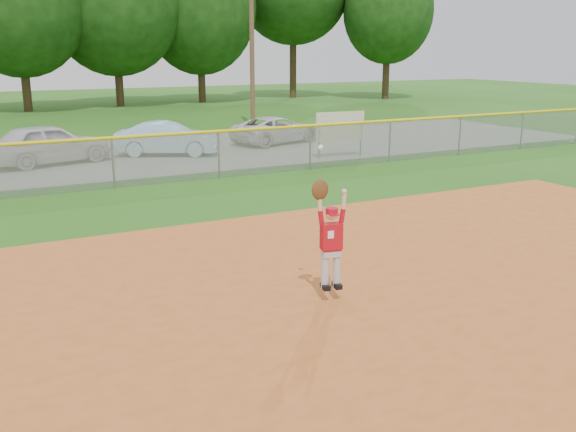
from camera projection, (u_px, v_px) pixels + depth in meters
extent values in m
plane|color=#245713|center=(256.00, 302.00, 10.47)|extent=(120.00, 120.00, 0.00)
cube|color=#B15420|center=(357.00, 384.00, 7.90)|extent=(24.00, 16.00, 0.04)
cube|color=slate|center=(78.00, 158.00, 24.19)|extent=(44.00, 10.00, 0.03)
imported|color=silver|center=(49.00, 144.00, 22.72)|extent=(4.56, 2.78, 1.45)
imported|color=#97C7E2|center=(168.00, 139.00, 24.68)|extent=(4.08, 2.94, 1.28)
imported|color=silver|center=(276.00, 130.00, 27.90)|extent=(4.53, 3.03, 1.15)
cylinder|color=gray|center=(319.00, 142.00, 23.84)|extent=(0.07, 0.07, 1.31)
cylinder|color=gray|center=(361.00, 140.00, 24.45)|extent=(0.07, 0.07, 1.31)
cube|color=#F8EBCB|center=(340.00, 126.00, 24.01)|extent=(1.96, 0.27, 1.09)
cube|color=gray|center=(113.00, 163.00, 18.86)|extent=(40.00, 0.03, 1.50)
cylinder|color=yellow|center=(111.00, 138.00, 18.67)|extent=(40.00, 0.10, 0.10)
cylinder|color=gray|center=(113.00, 163.00, 18.86)|extent=(0.06, 0.06, 1.50)
cylinder|color=gray|center=(219.00, 155.00, 20.35)|extent=(0.06, 0.06, 1.50)
cylinder|color=gray|center=(310.00, 148.00, 21.85)|extent=(0.06, 0.06, 1.50)
cylinder|color=gray|center=(390.00, 141.00, 23.34)|extent=(0.06, 0.06, 1.50)
cylinder|color=gray|center=(460.00, 136.00, 24.83)|extent=(0.06, 0.06, 1.50)
cylinder|color=gray|center=(522.00, 131.00, 26.32)|extent=(0.06, 0.06, 1.50)
cylinder|color=#4C3823|center=(252.00, 39.00, 32.68)|extent=(0.24, 0.24, 9.00)
cylinder|color=#422D1C|center=(25.00, 76.00, 41.98)|extent=(0.56, 0.56, 4.64)
ellipsoid|color=#193F0F|center=(18.00, 3.00, 40.84)|extent=(8.57, 8.57, 9.43)
cylinder|color=#422D1C|center=(118.00, 71.00, 45.84)|extent=(0.56, 0.56, 4.89)
ellipsoid|color=#193F0F|center=(114.00, 1.00, 44.63)|extent=(9.41, 9.41, 10.28)
cylinder|color=#422D1C|center=(201.00, 71.00, 49.35)|extent=(0.56, 0.56, 4.78)
ellipsoid|color=#193F0F|center=(199.00, 7.00, 48.17)|extent=(8.62, 8.62, 10.06)
cylinder|color=#422D1C|center=(293.00, 61.00, 53.79)|extent=(0.56, 0.56, 5.99)
cylinder|color=#422D1C|center=(386.00, 70.00, 52.58)|extent=(0.56, 0.56, 4.69)
ellipsoid|color=#193F0F|center=(388.00, 11.00, 51.42)|extent=(7.23, 7.23, 8.32)
cylinder|color=silver|center=(325.00, 272.00, 10.37)|extent=(0.14, 0.14, 0.56)
cylinder|color=silver|center=(337.00, 271.00, 10.43)|extent=(0.14, 0.14, 0.56)
cube|color=black|center=(325.00, 287.00, 10.40)|extent=(0.15, 0.24, 0.08)
cube|color=black|center=(337.00, 285.00, 10.46)|extent=(0.15, 0.24, 0.08)
cube|color=silver|center=(331.00, 253.00, 10.32)|extent=(0.32, 0.21, 0.11)
cube|color=maroon|center=(331.00, 249.00, 10.30)|extent=(0.33, 0.22, 0.04)
cube|color=#B20C18|center=(331.00, 236.00, 10.25)|extent=(0.37, 0.24, 0.43)
cube|color=white|center=(331.00, 235.00, 10.13)|extent=(0.10, 0.03, 0.12)
sphere|color=beige|center=(332.00, 214.00, 10.16)|extent=(0.22, 0.22, 0.19)
cylinder|color=#B60B22|center=(332.00, 211.00, 10.14)|extent=(0.23, 0.23, 0.09)
cube|color=#B60B22|center=(334.00, 215.00, 10.06)|extent=(0.16, 0.14, 0.02)
cylinder|color=#B20C18|center=(321.00, 217.00, 10.12)|extent=(0.12, 0.10, 0.23)
cylinder|color=beige|center=(320.00, 203.00, 10.05)|extent=(0.10, 0.08, 0.25)
ellipsoid|color=#4C2D14|center=(320.00, 190.00, 10.00)|extent=(0.31, 0.19, 0.34)
sphere|color=white|center=(321.00, 147.00, 9.83)|extent=(0.10, 0.10, 0.09)
cylinder|color=#B20C18|center=(342.00, 216.00, 10.22)|extent=(0.12, 0.10, 0.23)
cylinder|color=beige|center=(344.00, 201.00, 10.16)|extent=(0.10, 0.08, 0.25)
sphere|color=beige|center=(344.00, 192.00, 10.12)|extent=(0.11, 0.11, 0.09)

